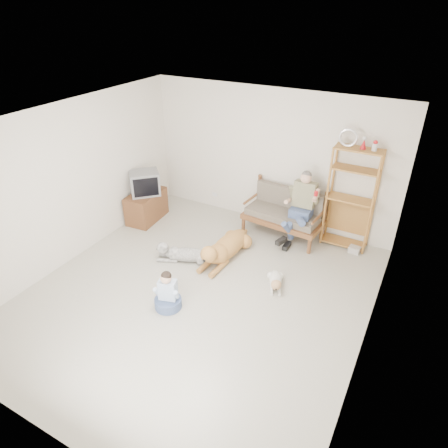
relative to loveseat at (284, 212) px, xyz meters
The scene contains 17 objects.
floor 2.48m from the loveseat, 101.88° to the right, with size 5.50×5.50×0.00m, color beige.
ceiling 3.29m from the loveseat, 101.88° to the right, with size 5.50×5.50×0.00m, color white.
wall_back 1.07m from the loveseat, 143.26° to the left, with size 5.00×5.00×0.00m, color beige.
wall_front 5.22m from the loveseat, 95.57° to the right, with size 5.00×5.00×0.00m, color beige.
wall_left 3.92m from the loveseat, 141.61° to the right, with size 5.50×5.50×0.00m, color beige.
wall_right 3.22m from the loveseat, 49.92° to the right, with size 5.50×5.50×0.00m, color beige.
loveseat is the anchor object (origin of this frame).
man 0.42m from the loveseat, 32.01° to the right, with size 0.53×0.76×1.23m.
etagere 1.26m from the loveseat, ahead, with size 0.84×0.37×2.21m.
book_stack 1.46m from the loveseat, ahead, with size 0.19×0.14×0.12m, color beige.
tv_stand 2.85m from the loveseat, 163.51° to the right, with size 0.57×0.94×0.60m.
crt_tv 2.84m from the loveseat, 163.16° to the right, with size 0.72×0.72×0.47m.
wall_outlet 1.80m from the loveseat, 168.43° to the left, with size 0.12×0.02×0.08m, color silver.
golden_retriever 1.46m from the loveseat, 115.19° to the right, with size 0.48×1.68×0.51m.
shaggy_dog 2.14m from the loveseat, 125.67° to the right, with size 1.08×0.58×0.35m.
terrier 1.75m from the loveseat, 72.77° to the right, with size 0.36×0.65×0.26m.
child 2.94m from the loveseat, 104.67° to the right, with size 0.41×0.41×0.65m.
Camera 1 is at (2.70, -4.13, 4.12)m, focal length 32.00 mm.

